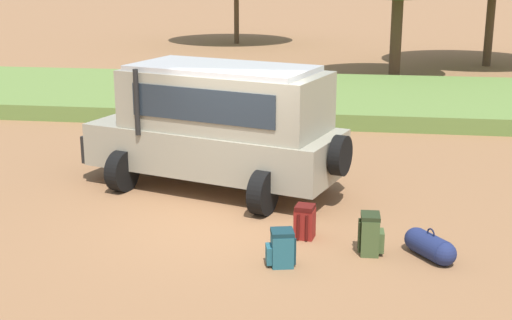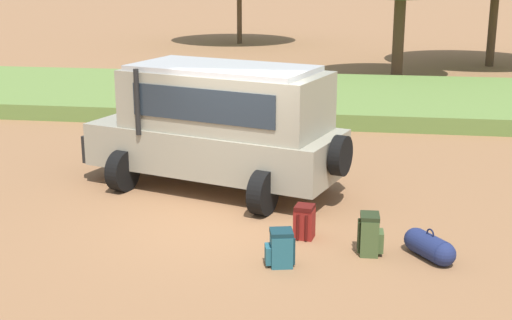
{
  "view_description": "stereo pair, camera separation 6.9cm",
  "coord_description": "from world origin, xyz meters",
  "px_view_note": "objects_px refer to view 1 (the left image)",
  "views": [
    {
      "loc": [
        2.14,
        -11.44,
        4.36
      ],
      "look_at": [
        0.44,
        0.36,
        1.0
      ],
      "focal_mm": 50.0,
      "sensor_mm": 36.0,
      "label": 1
    },
    {
      "loc": [
        2.21,
        -11.43,
        4.36
      ],
      "look_at": [
        0.44,
        0.36,
        1.0
      ],
      "focal_mm": 50.0,
      "sensor_mm": 36.0,
      "label": 2
    }
  ],
  "objects_px": {
    "safari_vehicle": "(219,124)",
    "backpack_cluster_center": "(281,248)",
    "backpack_beside_front_wheel": "(305,222)",
    "duffel_bag_low_black_case": "(430,246)",
    "backpack_near_rear_wheel": "(371,234)"
  },
  "relations": [
    {
      "from": "safari_vehicle",
      "to": "duffel_bag_low_black_case",
      "type": "xyz_separation_m",
      "value": [
        3.8,
        -2.9,
        -1.11
      ]
    },
    {
      "from": "backpack_near_rear_wheel",
      "to": "duffel_bag_low_black_case",
      "type": "height_order",
      "value": "backpack_near_rear_wheel"
    },
    {
      "from": "backpack_cluster_center",
      "to": "duffel_bag_low_black_case",
      "type": "xyz_separation_m",
      "value": [
        2.19,
        0.59,
        -0.08
      ]
    },
    {
      "from": "safari_vehicle",
      "to": "backpack_cluster_center",
      "type": "distance_m",
      "value": 3.98
    },
    {
      "from": "backpack_near_rear_wheel",
      "to": "backpack_beside_front_wheel",
      "type": "bearing_deg",
      "value": 154.33
    },
    {
      "from": "backpack_beside_front_wheel",
      "to": "duffel_bag_low_black_case",
      "type": "bearing_deg",
      "value": -15.57
    },
    {
      "from": "safari_vehicle",
      "to": "backpack_beside_front_wheel",
      "type": "xyz_separation_m",
      "value": [
        1.86,
        -2.36,
        -1.02
      ]
    },
    {
      "from": "safari_vehicle",
      "to": "backpack_near_rear_wheel",
      "type": "xyz_separation_m",
      "value": [
        2.91,
        -2.86,
        -0.98
      ]
    },
    {
      "from": "backpack_cluster_center",
      "to": "backpack_near_rear_wheel",
      "type": "bearing_deg",
      "value": 25.84
    },
    {
      "from": "backpack_near_rear_wheel",
      "to": "duffel_bag_low_black_case",
      "type": "relative_size",
      "value": 0.72
    },
    {
      "from": "backpack_beside_front_wheel",
      "to": "backpack_near_rear_wheel",
      "type": "relative_size",
      "value": 0.87
    },
    {
      "from": "backpack_beside_front_wheel",
      "to": "backpack_cluster_center",
      "type": "xyz_separation_m",
      "value": [
        -0.26,
        -1.13,
        -0.0
      ]
    },
    {
      "from": "duffel_bag_low_black_case",
      "to": "backpack_beside_front_wheel",
      "type": "bearing_deg",
      "value": 164.43
    },
    {
      "from": "backpack_beside_front_wheel",
      "to": "backpack_near_rear_wheel",
      "type": "distance_m",
      "value": 1.16
    },
    {
      "from": "backpack_near_rear_wheel",
      "to": "duffel_bag_low_black_case",
      "type": "distance_m",
      "value": 0.9
    }
  ]
}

